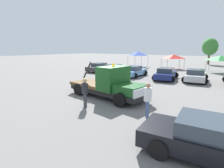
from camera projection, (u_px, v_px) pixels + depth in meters
name	position (u px, v px, depth m)	size (l,w,h in m)	color
ground_plane	(107.00, 97.00, 12.87)	(160.00, 160.00, 0.00)	slate
tow_truck	(110.00, 85.00, 12.41)	(6.46, 2.82, 2.51)	black
foreground_car	(218.00, 141.00, 5.52)	(5.09, 2.38, 1.34)	black
person_near_truck	(148.00, 98.00, 8.94)	(0.40, 0.40, 1.82)	#475B84
person_at_hood	(85.00, 90.00, 10.56)	(0.39, 0.39, 1.77)	#38383D
parked_car_charcoal	(100.00, 67.00, 26.79)	(2.45, 4.70, 1.34)	#2D2D33
parked_car_cream	(114.00, 69.00, 24.36)	(2.85, 4.84, 1.34)	beige
parked_car_skyblue	(134.00, 71.00, 22.21)	(2.51, 4.46, 1.34)	#669ED1
parked_car_navy	(166.00, 74.00, 20.03)	(2.97, 4.86, 1.34)	navy
parked_car_silver	(196.00, 76.00, 18.81)	(2.90, 4.69, 1.34)	#B7B7BC
canopy_tent_blue	(138.00, 53.00, 33.55)	(2.93, 2.93, 2.98)	#9E9EA3
canopy_tent_red	(173.00, 56.00, 29.99)	(3.07, 3.07, 2.50)	#9E9EA3
canopy_tent_green	(220.00, 58.00, 25.32)	(3.11, 3.11, 2.50)	#9E9EA3
tree_center	(210.00, 47.00, 37.90)	(3.18, 3.18, 5.68)	brown
traffic_cone	(106.00, 83.00, 16.83)	(0.40, 0.40, 0.55)	black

